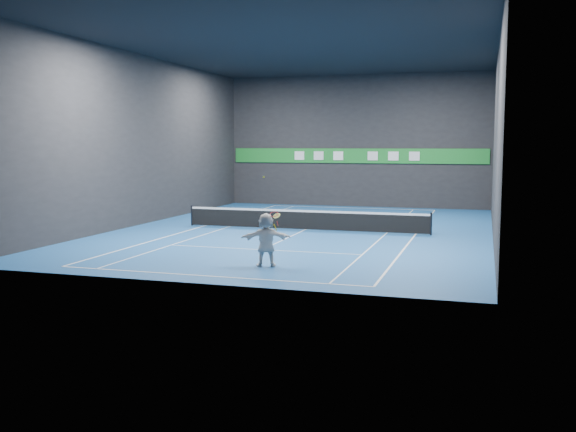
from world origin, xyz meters
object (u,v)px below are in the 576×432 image
(player, at_px, (266,240))
(tennis_ball, at_px, (264,177))
(tennis_net, at_px, (305,219))
(tennis_racket, at_px, (275,216))

(player, xyz_separation_m, tennis_ball, (-0.14, 0.17, 2.18))
(tennis_net, distance_m, tennis_racket, 9.88)
(player, relative_size, tennis_ball, 29.90)
(player, relative_size, tennis_racket, 2.67)
(tennis_ball, xyz_separation_m, tennis_net, (-1.18, 9.55, -2.58))
(tennis_net, bearing_deg, player, -82.28)
(player, xyz_separation_m, tennis_racket, (0.30, 0.05, 0.83))
(player, height_order, tennis_ball, tennis_ball)
(player, distance_m, tennis_net, 9.81)
(player, distance_m, tennis_ball, 2.19)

